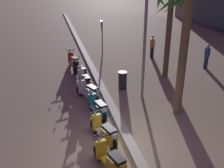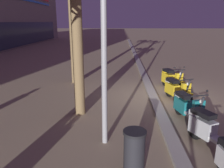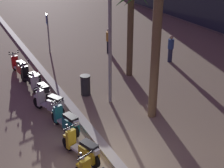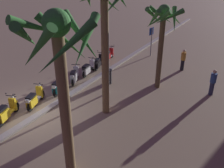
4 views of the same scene
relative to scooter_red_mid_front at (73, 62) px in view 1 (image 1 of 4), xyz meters
name	(u,v)px [view 1 (image 1 of 4)]	position (x,y,z in m)	size (l,w,h in m)	color
ground_plane	(121,147)	(8.56, 0.76, -0.45)	(200.00, 200.00, 0.00)	#9E896B
curb_strip	(131,145)	(8.56, 1.13, -0.39)	(60.00, 0.36, 0.12)	#ADA89E
scooter_red_mid_front	(73,62)	(0.00, 0.00, 0.00)	(1.79, 0.64, 1.17)	black
scooter_black_gap_after_mid	(80,71)	(1.77, 0.19, -0.01)	(1.79, 0.76, 1.17)	black
scooter_white_tail_end	(85,81)	(3.18, 0.25, 0.00)	(1.85, 0.62, 1.04)	black
scooter_silver_mid_rear	(89,92)	(4.69, 0.24, 0.02)	(1.64, 0.95, 1.04)	black
scooter_teal_mid_centre	(98,108)	(6.27, 0.36, 0.00)	(1.70, 0.72, 1.17)	black
scooter_yellow_lead_nearest	(105,132)	(8.12, 0.27, 0.00)	(1.75, 0.82, 1.04)	black
scooter_yellow_far_back	(111,161)	(9.75, 0.11, 0.01)	(1.72, 0.83, 1.17)	black
crossing_sign	(102,33)	(-2.82, 2.45, 1.06)	(0.59, 0.17, 2.40)	#939399
palm_tree_near_sign	(170,11)	(2.60, 5.12, 3.36)	(2.29, 2.27, 4.98)	brown
palm_tree_mid_walkway	(189,7)	(6.70, 3.88, 4.15)	(2.18, 2.20, 6.26)	olive
pedestrian_strolling_near_curb	(207,56)	(1.95, 8.20, 0.37)	(0.34, 0.34, 1.56)	#2D3351
pedestrian_by_palm_tree	(152,46)	(-0.96, 5.69, 0.37)	(0.34, 0.34, 1.57)	black
litter_bin	(123,80)	(3.69, 2.20, 0.04)	(0.48, 0.48, 0.95)	#232328
street_lamp	(146,15)	(4.84, 2.89, 3.56)	(0.36, 0.36, 6.57)	#939399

